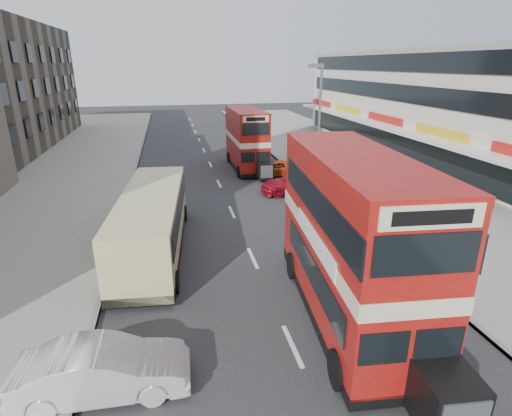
{
  "coord_description": "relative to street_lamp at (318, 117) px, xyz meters",
  "views": [
    {
      "loc": [
        -3.21,
        -7.66,
        8.12
      ],
      "look_at": [
        0.01,
        7.37,
        2.59
      ],
      "focal_mm": 28.21,
      "sensor_mm": 36.0,
      "label": 1
    }
  ],
  "objects": [
    {
      "name": "ground",
      "position": [
        -6.52,
        -18.0,
        -4.78
      ],
      "size": [
        160.0,
        160.0,
        0.0
      ],
      "primitive_type": "plane",
      "color": "#28282B",
      "rests_on": "ground"
    },
    {
      "name": "road_surface",
      "position": [
        -6.52,
        2.0,
        -4.78
      ],
      "size": [
        12.0,
        90.0,
        0.01
      ],
      "primitive_type": "cube",
      "color": "#28282B",
      "rests_on": "ground"
    },
    {
      "name": "pavement_right",
      "position": [
        5.48,
        2.0,
        -4.71
      ],
      "size": [
        12.0,
        90.0,
        0.15
      ],
      "primitive_type": "cube",
      "color": "gray",
      "rests_on": "ground"
    },
    {
      "name": "pavement_left",
      "position": [
        -18.52,
        2.0,
        -4.71
      ],
      "size": [
        12.0,
        90.0,
        0.15
      ],
      "primitive_type": "cube",
      "color": "gray",
      "rests_on": "ground"
    },
    {
      "name": "kerb_left",
      "position": [
        -12.62,
        2.0,
        -4.71
      ],
      "size": [
        0.2,
        90.0,
        0.16
      ],
      "primitive_type": "cube",
      "color": "gray",
      "rests_on": "ground"
    },
    {
      "name": "kerb_right",
      "position": [
        -0.42,
        2.0,
        -4.71
      ],
      "size": [
        0.2,
        90.0,
        0.16
      ],
      "primitive_type": "cube",
      "color": "gray",
      "rests_on": "ground"
    },
    {
      "name": "commercial_row",
      "position": [
        13.42,
        4.0,
        -0.09
      ],
      "size": [
        9.9,
        46.2,
        9.3
      ],
      "color": "beige",
      "rests_on": "ground"
    },
    {
      "name": "street_lamp",
      "position": [
        0.0,
        0.0,
        0.0
      ],
      "size": [
        1.0,
        0.2,
        8.12
      ],
      "color": "slate",
      "rests_on": "ground"
    },
    {
      "name": "bus_main",
      "position": [
        -4.26,
        -14.82,
        -1.95
      ],
      "size": [
        3.45,
        9.97,
        5.38
      ],
      "rotation": [
        0.0,
        0.0,
        3.05
      ],
      "color": "black",
      "rests_on": "ground"
    },
    {
      "name": "bus_second",
      "position": [
        -3.72,
        6.02,
        -2.36
      ],
      "size": [
        2.32,
        8.37,
        4.61
      ],
      "rotation": [
        0.0,
        0.0,
        3.14
      ],
      "color": "black",
      "rests_on": "ground"
    },
    {
      "name": "coach",
      "position": [
        -10.77,
        -8.36,
        -3.26
      ],
      "size": [
        3.31,
        9.91,
        2.58
      ],
      "rotation": [
        0.0,
        0.0,
        -0.09
      ],
      "color": "black",
      "rests_on": "ground"
    },
    {
      "name": "car_left_front",
      "position": [
        -11.83,
        -16.74,
        -4.06
      ],
      "size": [
        4.42,
        1.66,
        1.44
      ],
      "primitive_type": "imported",
      "rotation": [
        0.0,
        0.0,
        1.54
      ],
      "color": "silver",
      "rests_on": "ground"
    },
    {
      "name": "car_right_a",
      "position": [
        -1.67,
        -1.32,
        -4.07
      ],
      "size": [
        5.04,
        2.26,
        1.43
      ],
      "primitive_type": "imported",
      "rotation": [
        0.0,
        0.0,
        -1.62
      ],
      "color": "maroon",
      "rests_on": "ground"
    },
    {
      "name": "car_right_b",
      "position": [
        -1.95,
        3.4,
        -4.23
      ],
      "size": [
        4.21,
        2.32,
        1.12
      ],
      "primitive_type": "imported",
      "rotation": [
        0.0,
        0.0,
        -1.69
      ],
      "color": "#C94214",
      "rests_on": "ground"
    },
    {
      "name": "pedestrian_near",
      "position": [
        0.97,
        -4.34,
        -3.71
      ],
      "size": [
        0.7,
        0.49,
        1.84
      ],
      "primitive_type": "imported",
      "rotation": [
        0.0,
        0.0,
        3.1
      ],
      "color": "gray",
      "rests_on": "pavement_right"
    },
    {
      "name": "cyclist",
      "position": [
        -2.81,
        2.58,
        -4.12
      ],
      "size": [
        0.75,
        1.73,
        1.99
      ],
      "rotation": [
        0.0,
        0.0,
        -0.1
      ],
      "color": "gray",
      "rests_on": "ground"
    }
  ]
}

